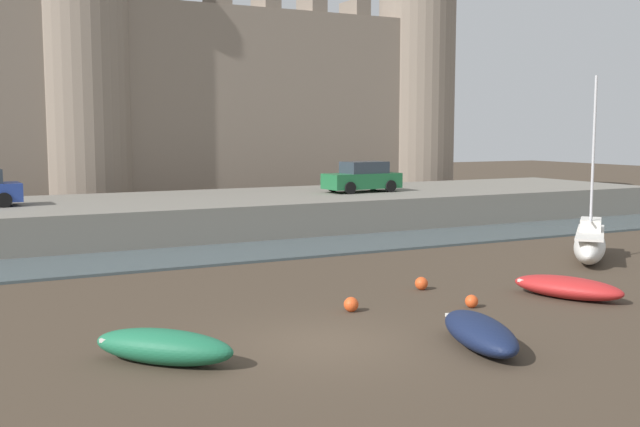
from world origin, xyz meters
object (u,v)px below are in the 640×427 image
mooring_buoy_near_channel (351,304)px  car_quay_east (362,177)px  rowboat_near_channel_right (567,287)px  rowboat_midflat_centre (480,332)px  rowboat_foreground_left (163,346)px  mooring_buoy_off_centre (472,301)px  sailboat_midflat_right (590,243)px  mooring_buoy_near_shore (421,283)px

mooring_buoy_near_channel → car_quay_east: car_quay_east is taller
rowboat_near_channel_right → rowboat_midflat_centre: bearing=-152.6°
rowboat_foreground_left → mooring_buoy_off_centre: rowboat_foreground_left is taller
mooring_buoy_near_channel → car_quay_east: bearing=59.1°
rowboat_midflat_centre → mooring_buoy_off_centre: size_ratio=9.48×
rowboat_foreground_left → car_quay_east: car_quay_east is taller
rowboat_midflat_centre → car_quay_east: car_quay_east is taller
rowboat_near_channel_right → sailboat_midflat_right: bearing=38.4°
rowboat_foreground_left → mooring_buoy_near_channel: rowboat_foreground_left is taller
rowboat_midflat_centre → mooring_buoy_near_channel: bearing=102.3°
rowboat_near_channel_right → mooring_buoy_near_shore: rowboat_near_channel_right is taller
rowboat_near_channel_right → mooring_buoy_near_channel: rowboat_near_channel_right is taller
rowboat_near_channel_right → mooring_buoy_off_centre: (-3.26, 0.30, -0.15)m
rowboat_midflat_centre → car_quay_east: size_ratio=0.83×
car_quay_east → rowboat_near_channel_right: bearing=-101.6°
mooring_buoy_off_centre → mooring_buoy_near_shore: 2.58m
sailboat_midflat_right → car_quay_east: 14.42m
mooring_buoy_near_shore → car_quay_east: bearing=66.0°
rowboat_near_channel_right → car_quay_east: bearing=78.4°
rowboat_near_channel_right → sailboat_midflat_right: size_ratio=0.51×
mooring_buoy_off_centre → rowboat_foreground_left: bearing=-173.1°
sailboat_midflat_right → car_quay_east: bearing=96.6°
mooring_buoy_off_centre → car_quay_east: (7.07, 18.24, 2.22)m
rowboat_near_channel_right → sailboat_midflat_right: sailboat_midflat_right is taller
rowboat_midflat_centre → mooring_buoy_near_channel: 4.37m
car_quay_east → mooring_buoy_near_shore: bearing=-114.0°
rowboat_foreground_left → rowboat_near_channel_right: rowboat_foreground_left is taller
rowboat_midflat_centre → car_quay_east: (9.35, 21.40, 2.04)m
mooring_buoy_off_centre → car_quay_east: 19.69m
rowboat_midflat_centre → sailboat_midflat_right: size_ratio=0.50×
sailboat_midflat_right → mooring_buoy_near_channel: bearing=-166.3°
rowboat_midflat_centre → sailboat_midflat_right: (10.99, 7.18, 0.29)m
rowboat_foreground_left → sailboat_midflat_right: bearing=16.1°
rowboat_foreground_left → mooring_buoy_near_channel: 6.14m
mooring_buoy_near_shore → car_quay_east: (6.97, 15.66, 2.21)m
rowboat_midflat_centre → sailboat_midflat_right: bearing=33.2°
mooring_buoy_near_channel → mooring_buoy_off_centre: 3.39m
rowboat_foreground_left → car_quay_east: bearing=50.3°
mooring_buoy_near_channel → mooring_buoy_off_centre: mooring_buoy_near_channel is taller
mooring_buoy_near_channel → rowboat_near_channel_right: bearing=-12.2°
rowboat_foreground_left → mooring_buoy_near_shore: (9.04, 3.66, -0.18)m
rowboat_midflat_centre → rowboat_near_channel_right: bearing=27.4°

